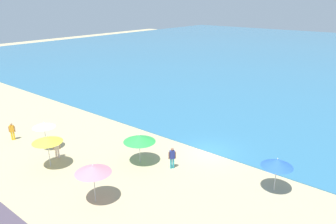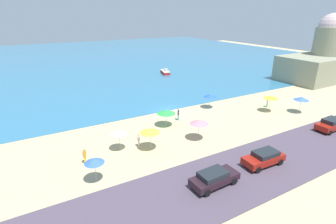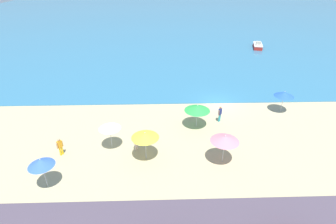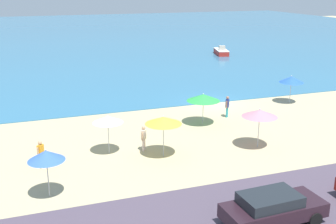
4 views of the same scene
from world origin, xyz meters
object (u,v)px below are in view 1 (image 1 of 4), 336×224
beach_umbrella_1 (44,125)px  beach_umbrella_0 (47,139)px  bather_3 (57,147)px  bather_1 (12,130)px  beach_umbrella_7 (93,169)px  beach_umbrella_3 (139,139)px  bather_0 (172,157)px  beach_umbrella_5 (277,163)px

beach_umbrella_1 → beach_umbrella_0: bearing=-26.8°
beach_umbrella_1 → bather_3: (2.10, -0.33, -1.26)m
bather_1 → bather_3: bearing=4.9°
beach_umbrella_0 → beach_umbrella_1: beach_umbrella_0 is taller
beach_umbrella_7 → bather_3: (-6.94, 1.83, -1.34)m
beach_umbrella_3 → bather_0: size_ratio=1.46×
bather_1 → beach_umbrella_5: bearing=17.9°
beach_umbrella_7 → beach_umbrella_3: bearing=104.5°
beach_umbrella_7 → bather_3: 7.30m
bather_3 → beach_umbrella_3: bearing=32.6°
beach_umbrella_3 → bather_1: size_ratio=1.51×
beach_umbrella_3 → bather_1: (-11.64, -4.07, -1.10)m
beach_umbrella_1 → beach_umbrella_5: (17.07, 5.95, -0.10)m
beach_umbrella_0 → bather_0: beach_umbrella_0 is taller
beach_umbrella_0 → beach_umbrella_1: 3.34m
bather_0 → bather_3: bather_0 is taller
beach_umbrella_3 → beach_umbrella_5: size_ratio=1.02×
beach_umbrella_0 → beach_umbrella_7: 6.09m
beach_umbrella_0 → beach_umbrella_3: size_ratio=1.04×
beach_umbrella_0 → bather_1: size_ratio=1.57×
beach_umbrella_3 → beach_umbrella_7: beach_umbrella_7 is taller
beach_umbrella_1 → beach_umbrella_3: size_ratio=1.00×
beach_umbrella_7 → beach_umbrella_5: bearing=45.3°
beach_umbrella_7 → bather_1: (-13.03, 1.31, -1.34)m
beach_umbrella_1 → bather_1: size_ratio=1.50×
beach_umbrella_7 → bather_0: 6.47m
beach_umbrella_5 → bather_1: 22.17m
beach_umbrella_1 → beach_umbrella_7: (9.04, -2.16, 0.09)m
beach_umbrella_1 → bather_0: 10.94m
beach_umbrella_5 → beach_umbrella_1: bearing=-160.8°
beach_umbrella_0 → beach_umbrella_7: (6.06, -0.66, 0.01)m
beach_umbrella_1 → bather_1: 4.27m
bather_0 → beach_umbrella_7: bearing=-99.4°
beach_umbrella_1 → beach_umbrella_7: size_ratio=0.95×
beach_umbrella_7 → bather_3: bearing=165.2°
beach_umbrella_0 → beach_umbrella_3: (4.66, 4.72, -0.23)m
beach_umbrella_5 → bather_0: 7.33m
beach_umbrella_5 → beach_umbrella_7: 11.42m
beach_umbrella_0 → beach_umbrella_7: size_ratio=0.99×
beach_umbrella_5 → bather_3: 16.28m
beach_umbrella_0 → bather_1: bearing=174.7°
beach_umbrella_1 → bather_0: (10.07, 4.09, -1.22)m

